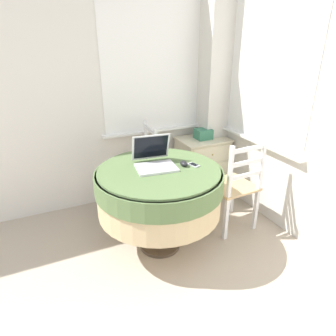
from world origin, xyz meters
name	(u,v)px	position (x,y,z in m)	size (l,w,h in m)	color
corner_room_shell	(196,103)	(1.33, 1.97, 1.28)	(4.52, 4.93, 2.55)	silver
round_dining_table	(159,188)	(1.06, 2.05, 0.59)	(1.05, 1.05, 0.76)	#4C3D2D
laptop	(154,160)	(1.05, 2.12, 0.81)	(0.36, 0.36, 0.25)	silver
computer_mouse	(184,164)	(1.27, 2.02, 0.78)	(0.06, 0.09, 0.04)	black
cell_phone	(194,165)	(1.35, 1.99, 0.76)	(0.08, 0.11, 0.01)	#B2B7BC
dining_chair_near_back_window	(139,169)	(1.15, 2.80, 0.44)	(0.44, 0.44, 0.92)	tan
dining_chair_near_right_window	(234,187)	(1.82, 2.03, 0.44)	(0.43, 0.43, 0.92)	tan
corner_cabinet	(202,165)	(1.95, 2.83, 0.33)	(0.56, 0.44, 0.66)	beige
storage_box	(203,134)	(1.95, 2.83, 0.72)	(0.18, 0.16, 0.11)	#387A5B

